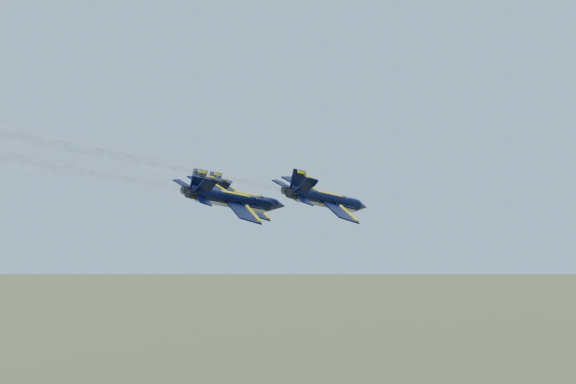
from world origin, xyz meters
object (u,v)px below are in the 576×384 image
at_px(jet_lead, 326,199).
at_px(jet_right, 327,199).
at_px(jet_slot, 233,199).
at_px(jet_left, 244,199).

distance_m(jet_lead, jet_right, 12.15).
xyz_separation_m(jet_lead, jet_slot, (-5.30, -19.49, 0.00)).
bearing_deg(jet_right, jet_lead, 131.12).
xyz_separation_m(jet_left, jet_slot, (5.67, -12.93, 0.00)).
height_order(jet_left, jet_slot, same).
bearing_deg(jet_slot, jet_left, 129.95).
bearing_deg(jet_left, jet_right, 0.72).
distance_m(jet_lead, jet_slot, 20.19).
xyz_separation_m(jet_left, jet_right, (16.07, -4.47, 0.00)).
height_order(jet_lead, jet_right, same).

